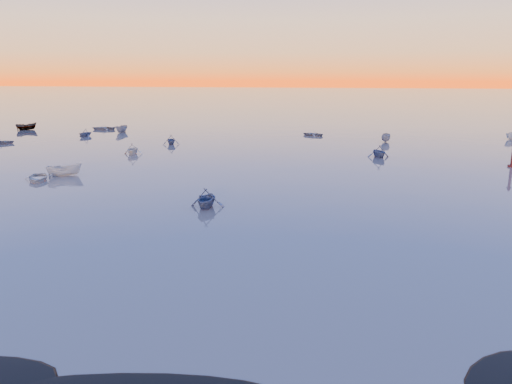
# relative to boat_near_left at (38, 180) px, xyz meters

# --- Properties ---
(ground) EXTENTS (600.00, 600.00, 0.00)m
(ground) POSITION_rel_boat_near_left_xyz_m (22.05, 66.92, 0.00)
(ground) COLOR #695D57
(ground) RESTS_ON ground
(moored_fleet) EXTENTS (124.00, 58.00, 1.20)m
(moored_fleet) POSITION_rel_boat_near_left_xyz_m (22.05, 19.92, 0.00)
(moored_fleet) COLOR silver
(moored_fleet) RESTS_ON ground
(boat_near_left) EXTENTS (4.53, 3.51, 1.05)m
(boat_near_left) POSITION_rel_boat_near_left_xyz_m (0.00, 0.00, 0.00)
(boat_near_left) COLOR silver
(boat_near_left) RESTS_ON ground
(boat_near_center) EXTENTS (3.37, 4.27, 1.37)m
(boat_near_center) POSITION_rel_boat_near_left_xyz_m (1.51, 2.92, 0.00)
(boat_near_center) COLOR silver
(boat_near_center) RESTS_ON ground
(boat_near_right) EXTENTS (3.85, 1.77, 1.34)m
(boat_near_right) POSITION_rel_boat_near_left_xyz_m (21.61, -7.60, 0.00)
(boat_near_right) COLOR #3A4A70
(boat_near_right) RESTS_ON ground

